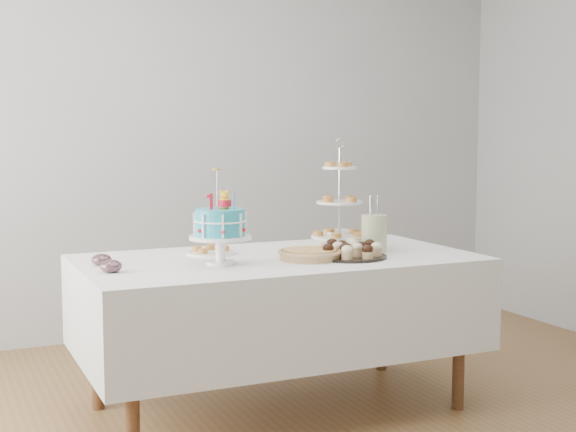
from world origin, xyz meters
name	(u,v)px	position (x,y,z in m)	size (l,w,h in m)	color
floor	(304,429)	(0.00, 0.00, 0.00)	(5.00, 5.00, 0.00)	brown
walls	(304,138)	(0.00, 0.00, 1.35)	(5.04, 4.04, 2.70)	#ADB0B3
table	(278,302)	(0.00, 0.30, 0.54)	(1.92, 1.02, 0.77)	silver
birthday_cake	(220,239)	(-0.34, 0.19, 0.89)	(0.29, 0.29, 0.44)	white
cupcake_tray	(349,249)	(0.31, 0.13, 0.81)	(0.37, 0.37, 0.08)	black
pie	(310,254)	(0.11, 0.16, 0.80)	(0.31, 0.31, 0.05)	tan
tiered_stand	(340,203)	(0.41, 0.42, 1.01)	(0.30, 0.30, 0.58)	silver
plate_stack	(340,238)	(0.48, 0.54, 0.81)	(0.20, 0.20, 0.08)	white
pastry_plate	(211,251)	(-0.27, 0.52, 0.79)	(0.25, 0.25, 0.04)	white
jam_bowl_a	(111,266)	(-0.84, 0.19, 0.80)	(0.10, 0.10, 0.06)	silver
jam_bowl_b	(102,260)	(-0.84, 0.40, 0.80)	(0.09, 0.09, 0.05)	silver
utensil_pitcher	(374,232)	(0.51, 0.25, 0.87)	(0.14, 0.13, 0.29)	beige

